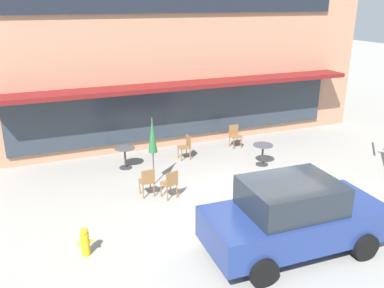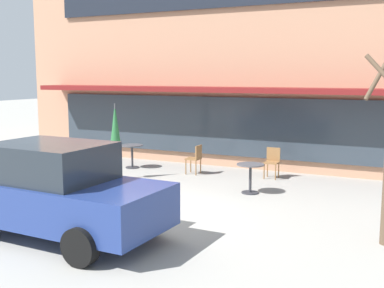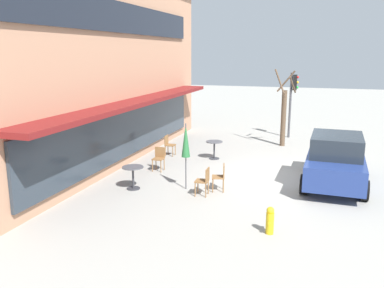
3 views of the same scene
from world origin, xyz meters
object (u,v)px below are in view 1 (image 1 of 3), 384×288
(cafe_chair_0, at_px, (147,180))
(cafe_table_near_wall, at_px, (125,154))
(cafe_chair_1, at_px, (186,145))
(cafe_chair_3, at_px, (235,134))
(patio_umbrella_green_folded, at_px, (152,136))
(cafe_table_streetside, at_px, (263,151))
(cafe_chair_2, at_px, (170,182))
(fire_hydrant, at_px, (85,241))
(parked_sedan, at_px, (293,216))

(cafe_chair_0, bearing_deg, cafe_table_near_wall, 92.59)
(cafe_table_near_wall, relative_size, cafe_chair_1, 0.85)
(cafe_chair_0, height_order, cafe_chair_3, same)
(patio_umbrella_green_folded, xyz_separation_m, cafe_chair_1, (1.75, 1.68, -1.10))
(cafe_table_streetside, xyz_separation_m, cafe_chair_0, (-4.48, -0.86, 0.01))
(cafe_chair_2, height_order, fire_hydrant, cafe_chair_2)
(cafe_chair_0, height_order, parked_sedan, parked_sedan)
(cafe_chair_2, distance_m, fire_hydrant, 3.36)
(cafe_table_streetside, bearing_deg, cafe_chair_3, 91.14)
(cafe_chair_2, bearing_deg, cafe_chair_3, 40.49)
(cafe_table_streetside, height_order, cafe_chair_2, cafe_chair_2)
(cafe_chair_3, bearing_deg, cafe_chair_1, -167.92)
(cafe_table_streetside, distance_m, cafe_chair_3, 2.05)
(cafe_chair_0, height_order, fire_hydrant, cafe_chair_0)
(cafe_chair_3, bearing_deg, cafe_chair_2, -139.51)
(cafe_chair_2, bearing_deg, patio_umbrella_green_folded, 98.21)
(patio_umbrella_green_folded, bearing_deg, cafe_chair_3, 28.28)
(cafe_chair_1, height_order, parked_sedan, parked_sedan)
(patio_umbrella_green_folded, bearing_deg, fire_hydrant, -129.95)
(cafe_chair_3, xyz_separation_m, fire_hydrant, (-6.59, -5.24, -0.17))
(cafe_chair_0, distance_m, fire_hydrant, 3.17)
(cafe_table_near_wall, distance_m, patio_umbrella_green_folded, 2.06)
(cafe_chair_0, bearing_deg, fire_hydrant, -132.80)
(cafe_table_streetside, distance_m, patio_umbrella_green_folded, 4.21)
(cafe_table_near_wall, height_order, cafe_table_streetside, same)
(fire_hydrant, bearing_deg, cafe_table_near_wall, 66.62)
(fire_hydrant, bearing_deg, parked_sedan, -19.34)
(cafe_chair_3, distance_m, fire_hydrant, 8.42)
(cafe_table_near_wall, bearing_deg, patio_umbrella_green_folded, -72.23)
(cafe_table_streetside, xyz_separation_m, cafe_chair_3, (-0.04, 2.05, 0.01))
(cafe_chair_2, relative_size, fire_hydrant, 1.26)
(cafe_table_near_wall, xyz_separation_m, parked_sedan, (2.46, -6.31, 0.36))
(cafe_table_streetside, distance_m, cafe_chair_1, 2.79)
(parked_sedan, xyz_separation_m, fire_hydrant, (-4.51, 1.58, -0.53))
(cafe_chair_1, bearing_deg, fire_hydrant, -132.32)
(patio_umbrella_green_folded, distance_m, cafe_chair_3, 4.69)
(cafe_chair_3, bearing_deg, parked_sedan, -107.01)
(parked_sedan, height_order, fire_hydrant, parked_sedan)
(cafe_chair_1, height_order, cafe_chair_3, same)
(cafe_chair_2, relative_size, cafe_chair_3, 1.00)
(cafe_chair_0, bearing_deg, cafe_chair_2, -33.09)
(cafe_chair_1, xyz_separation_m, parked_sedan, (0.18, -6.33, 0.35))
(cafe_table_near_wall, bearing_deg, cafe_chair_1, 0.49)
(cafe_chair_3, xyz_separation_m, parked_sedan, (-2.09, -6.82, 0.35))
(cafe_table_streetside, xyz_separation_m, cafe_chair_1, (-2.31, 1.56, 0.01))
(cafe_table_near_wall, xyz_separation_m, cafe_chair_0, (0.11, -2.41, 0.01))
(fire_hydrant, bearing_deg, cafe_chair_1, 47.68)
(fire_hydrant, bearing_deg, cafe_chair_2, 35.37)
(patio_umbrella_green_folded, bearing_deg, cafe_table_near_wall, 107.77)
(parked_sedan, distance_m, fire_hydrant, 4.81)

